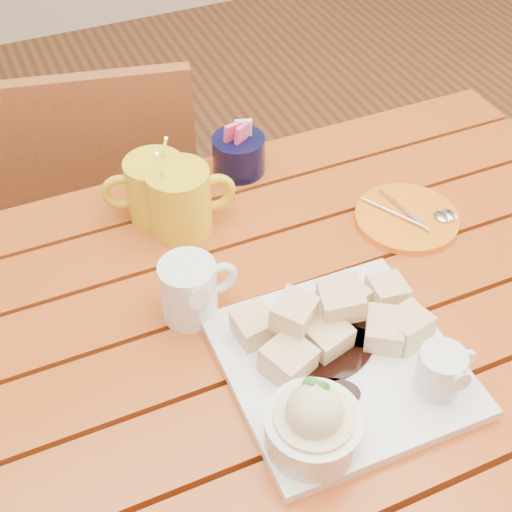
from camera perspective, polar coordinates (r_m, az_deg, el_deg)
name	(u,v)px	position (r m, az deg, el deg)	size (l,w,h in m)	color
table	(280,373)	(1.05, 1.97, -9.30)	(1.20, 0.79, 0.75)	#9F4014
dessert_plate	(339,369)	(0.88, 6.64, -8.95)	(0.29, 0.29, 0.11)	white
coffee_mug_left	(154,188)	(1.11, -8.16, 5.39)	(0.13, 0.09, 0.15)	gold
coffee_mug_right	(181,199)	(1.08, -6.00, 4.57)	(0.14, 0.10, 0.16)	gold
cream_pitcher	(191,289)	(0.95, -5.25, -2.66)	(0.11, 0.09, 0.09)	white
sugar_caddy	(239,154)	(1.20, -1.40, 8.20)	(0.09, 0.09, 0.10)	black
orange_saucer	(408,218)	(1.14, 12.04, 3.02)	(0.16, 0.16, 0.02)	orange
chair_far	(101,209)	(1.59, -12.27, 3.66)	(0.49, 0.49, 0.86)	brown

